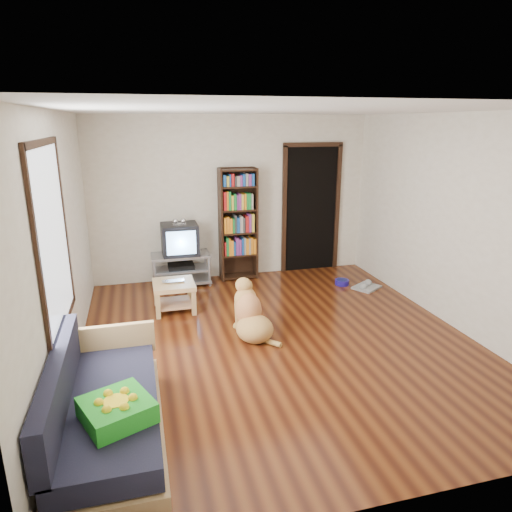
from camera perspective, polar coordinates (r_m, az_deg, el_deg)
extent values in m
plane|color=#5E2B10|center=(5.50, 2.76, -10.44)|extent=(5.00, 5.00, 0.00)
plane|color=white|center=(4.91, 3.20, 17.75)|extent=(5.00, 5.00, 0.00)
plane|color=silver|center=(7.43, -2.93, 7.22)|extent=(4.50, 0.00, 4.50)
plane|color=silver|center=(2.90, 18.29, -8.59)|extent=(4.50, 0.00, 4.50)
plane|color=silver|center=(4.88, -23.10, 1.03)|extent=(0.00, 5.00, 5.00)
plane|color=silver|center=(6.11, 23.55, 3.87)|extent=(0.00, 5.00, 5.00)
cube|color=green|center=(3.60, -17.00, -17.93)|extent=(0.60, 0.60, 0.15)
imported|color=silver|center=(6.24, -10.24, -3.26)|extent=(0.30, 0.20, 0.02)
cylinder|color=navy|center=(7.38, 10.70, -3.23)|extent=(0.22, 0.22, 0.08)
cube|color=#949494|center=(7.31, 13.65, -3.82)|extent=(0.51, 0.48, 0.03)
cube|color=white|center=(4.35, -24.05, 1.90)|extent=(0.02, 1.30, 1.60)
cube|color=black|center=(4.24, -25.29, 12.69)|extent=(0.03, 1.42, 0.06)
cube|color=black|center=(4.61, -22.80, -8.01)|extent=(0.03, 1.42, 0.06)
cube|color=black|center=(3.68, -25.55, -0.72)|extent=(0.03, 0.06, 1.70)
cube|color=black|center=(5.03, -22.84, 3.83)|extent=(0.03, 0.06, 1.70)
cube|color=black|center=(7.84, 6.86, 5.76)|extent=(0.90, 0.02, 2.10)
cube|color=black|center=(7.66, 3.55, 5.60)|extent=(0.07, 0.05, 2.14)
cube|color=black|center=(8.01, 10.11, 5.85)|extent=(0.07, 0.05, 2.14)
cube|color=black|center=(7.70, 7.18, 13.66)|extent=(1.03, 0.05, 0.07)
cube|color=#99999E|center=(7.23, -9.42, 0.11)|extent=(0.90, 0.45, 0.04)
cube|color=#99999E|center=(7.30, -9.33, -1.63)|extent=(0.86, 0.42, 0.03)
cube|color=#99999E|center=(7.36, -9.26, -3.03)|extent=(0.90, 0.45, 0.04)
cylinder|color=#99999E|center=(7.09, -12.55, -2.36)|extent=(0.04, 0.04, 0.50)
cylinder|color=#99999E|center=(7.16, -5.83, -1.85)|extent=(0.04, 0.04, 0.50)
cylinder|color=#99999E|center=(7.47, -12.69, -1.40)|extent=(0.04, 0.04, 0.50)
cylinder|color=#99999E|center=(7.54, -6.31, -0.93)|extent=(0.04, 0.04, 0.50)
cube|color=black|center=(7.29, -9.35, -1.25)|extent=(0.40, 0.30, 0.07)
cube|color=black|center=(7.17, -9.51, 2.10)|extent=(0.55, 0.48, 0.48)
cube|color=black|center=(7.36, -9.67, 2.47)|extent=(0.40, 0.14, 0.36)
cube|color=#8CBFF2|center=(6.93, -9.31, 1.62)|extent=(0.44, 0.02, 0.36)
cube|color=silver|center=(7.06, -9.57, 3.97)|extent=(0.20, 0.07, 0.02)
sphere|color=silver|center=(7.05, -10.07, 4.30)|extent=(0.09, 0.09, 0.09)
sphere|color=silver|center=(7.06, -9.10, 4.36)|extent=(0.09, 0.09, 0.09)
cube|color=black|center=(7.30, -4.44, 3.84)|extent=(0.03, 0.30, 1.80)
cube|color=black|center=(7.42, -0.10, 4.09)|extent=(0.03, 0.30, 1.80)
cube|color=black|center=(7.49, -2.48, 4.19)|extent=(0.60, 0.02, 1.80)
cube|color=black|center=(7.59, -2.18, -2.45)|extent=(0.56, 0.28, 0.02)
cube|color=black|center=(7.48, -2.21, 0.23)|extent=(0.56, 0.28, 0.03)
cube|color=black|center=(7.39, -2.24, 2.98)|extent=(0.56, 0.28, 0.02)
cube|color=black|center=(7.31, -2.27, 5.81)|extent=(0.56, 0.28, 0.02)
cube|color=black|center=(7.25, -2.30, 8.68)|extent=(0.56, 0.28, 0.02)
cube|color=black|center=(7.22, -2.33, 10.73)|extent=(0.56, 0.28, 0.02)
cube|color=tan|center=(4.06, -17.60, -20.27)|extent=(0.80, 1.80, 0.22)
cube|color=#1E1E2D|center=(3.93, -17.89, -17.68)|extent=(0.74, 1.74, 0.18)
cube|color=#1E1E2D|center=(3.84, -23.48, -14.49)|extent=(0.12, 1.74, 0.40)
cube|color=tan|center=(4.60, -17.62, -9.98)|extent=(0.80, 0.06, 0.30)
cube|color=tan|center=(6.28, -10.25, -3.53)|extent=(0.55, 0.55, 0.06)
cube|color=tan|center=(6.38, -10.12, -5.81)|extent=(0.45, 0.45, 0.03)
cube|color=tan|center=(6.12, -12.16, -6.19)|extent=(0.06, 0.06, 0.34)
cube|color=tan|center=(6.15, -7.77, -5.84)|extent=(0.06, 0.06, 0.34)
cube|color=tan|center=(6.56, -12.39, -4.65)|extent=(0.06, 0.06, 0.34)
cube|color=#D9B96F|center=(6.59, -8.30, -4.33)|extent=(0.06, 0.06, 0.34)
ellipsoid|color=tan|center=(5.46, -0.17, -9.08)|extent=(0.52, 0.55, 0.32)
ellipsoid|color=#C9854D|center=(5.53, -0.95, -6.73)|extent=(0.37, 0.40, 0.43)
ellipsoid|color=tan|center=(5.56, -1.33, -5.43)|extent=(0.32, 0.30, 0.30)
ellipsoid|color=tan|center=(5.55, -1.56, -3.67)|extent=(0.24, 0.25, 0.19)
ellipsoid|color=#B68D46|center=(5.64, -1.99, -3.55)|extent=(0.11, 0.18, 0.08)
sphere|color=black|center=(5.71, -2.30, -3.31)|extent=(0.04, 0.04, 0.04)
ellipsoid|color=#D48951|center=(5.49, -2.11, -3.98)|extent=(0.06, 0.07, 0.13)
ellipsoid|color=tan|center=(5.55, -0.72, -3.75)|extent=(0.06, 0.07, 0.13)
cylinder|color=tan|center=(5.70, -2.29, -7.50)|extent=(0.09, 0.12, 0.35)
cylinder|color=#BC8B48|center=(5.75, -1.05, -7.27)|extent=(0.09, 0.12, 0.35)
sphere|color=gold|center=(5.80, -2.45, -8.73)|extent=(0.09, 0.09, 0.09)
sphere|color=tan|center=(5.85, -1.22, -8.50)|extent=(0.09, 0.09, 0.09)
cylinder|color=#BA8347|center=(5.40, 1.73, -10.69)|extent=(0.25, 0.27, 0.07)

